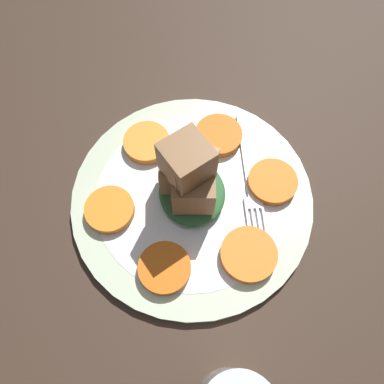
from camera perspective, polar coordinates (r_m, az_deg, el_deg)
The scene contains 10 objects.
table_slab at distance 48.92cm, azimuth 0.00°, elevation -1.52°, with size 120.00×120.00×2.00cm, color #38281E.
plate at distance 47.52cm, azimuth 0.00°, elevation -0.80°, with size 30.39×30.39×1.05cm.
carrot_slice_0 at distance 48.23cm, azimuth 12.18°, elevation 1.44°, with size 6.26×6.26×1.11cm, color orange.
carrot_slice_1 at distance 50.79cm, azimuth 4.06°, elevation 8.61°, with size 6.34×6.34×1.11cm, color #D56013.
carrot_slice_2 at distance 50.41cm, azimuth -6.90°, elevation 7.50°, with size 6.17×6.17×1.11cm, color orange.
carrot_slice_3 at distance 46.73cm, azimuth -12.43°, elevation -2.63°, with size 6.03×6.03×1.11cm, color orange.
carrot_slice_4 at distance 43.56cm, azimuth -4.21°, elevation -11.45°, with size 6.06×6.06×1.11cm, color orange.
carrot_slice_5 at distance 44.32cm, azimuth 8.62°, elevation -9.38°, with size 6.62×6.62×1.11cm, color orange.
center_pile at distance 43.08cm, azimuth -0.31°, elevation 2.57°, with size 9.11×8.20×11.27cm.
fork at distance 48.31cm, azimuth 8.81°, elevation 1.92°, with size 19.14×3.41×0.40cm.
Camera 1 is at (-19.09, 3.08, 45.93)cm, focal length 35.00 mm.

